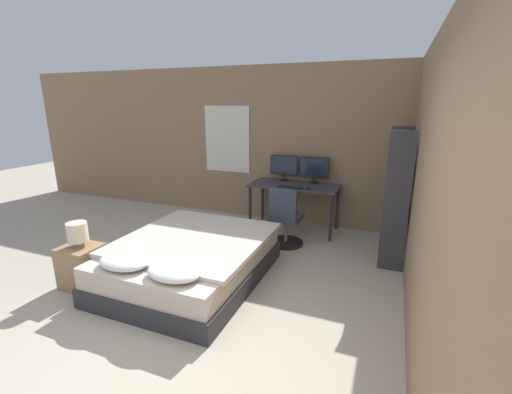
# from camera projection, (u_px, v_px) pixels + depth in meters

# --- Properties ---
(ground_plane) EXTENTS (20.00, 20.00, 0.00)m
(ground_plane) POSITION_uv_depth(u_px,v_px,m) (169.00, 371.00, 2.75)
(ground_plane) COLOR #B2A893
(wall_back) EXTENTS (12.00, 0.08, 2.70)m
(wall_back) POSITION_uv_depth(u_px,v_px,m) (298.00, 147.00, 5.86)
(wall_back) COLOR #8E7051
(wall_back) RESTS_ON ground_plane
(wall_side_right) EXTENTS (0.06, 12.00, 2.70)m
(wall_side_right) POSITION_uv_depth(u_px,v_px,m) (425.00, 186.00, 3.08)
(wall_side_right) COLOR #8E7051
(wall_side_right) RESTS_ON ground_plane
(bed) EXTENTS (1.64, 2.02, 0.58)m
(bed) POSITION_uv_depth(u_px,v_px,m) (190.00, 260.00, 4.11)
(bed) COLOR #2D2D33
(bed) RESTS_ON ground_plane
(nightstand) EXTENTS (0.43, 0.39, 0.50)m
(nightstand) POSITION_uv_depth(u_px,v_px,m) (82.00, 266.00, 3.95)
(nightstand) COLOR #997551
(nightstand) RESTS_ON ground_plane
(bedside_lamp) EXTENTS (0.22, 0.22, 0.29)m
(bedside_lamp) POSITION_uv_depth(u_px,v_px,m) (77.00, 232.00, 3.84)
(bedside_lamp) COLOR gray
(bedside_lamp) RESTS_ON nightstand
(desk) EXTENTS (1.45, 0.68, 0.78)m
(desk) POSITION_uv_depth(u_px,v_px,m) (294.00, 190.00, 5.65)
(desk) COLOR #38383D
(desk) RESTS_ON ground_plane
(monitor_left) EXTENTS (0.48, 0.16, 0.43)m
(monitor_left) POSITION_uv_depth(u_px,v_px,m) (284.00, 166.00, 5.86)
(monitor_left) COLOR black
(monitor_left) RESTS_ON desk
(monitor_right) EXTENTS (0.48, 0.16, 0.43)m
(monitor_right) POSITION_uv_depth(u_px,v_px,m) (314.00, 168.00, 5.68)
(monitor_right) COLOR black
(monitor_right) RESTS_ON desk
(keyboard) EXTENTS (0.40, 0.13, 0.02)m
(keyboard) POSITION_uv_depth(u_px,v_px,m) (290.00, 187.00, 5.41)
(keyboard) COLOR black
(keyboard) RESTS_ON desk
(computer_mouse) EXTENTS (0.07, 0.05, 0.04)m
(computer_mouse) POSITION_uv_depth(u_px,v_px,m) (308.00, 188.00, 5.30)
(computer_mouse) COLOR black
(computer_mouse) RESTS_ON desk
(office_chair) EXTENTS (0.52, 0.52, 0.91)m
(office_chair) POSITION_uv_depth(u_px,v_px,m) (285.00, 222.00, 5.08)
(office_chair) COLOR black
(office_chair) RESTS_ON ground_plane
(bookshelf) EXTENTS (0.30, 0.83, 1.77)m
(bookshelf) POSITION_uv_depth(u_px,v_px,m) (397.00, 191.00, 4.43)
(bookshelf) COLOR #333338
(bookshelf) RESTS_ON ground_plane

